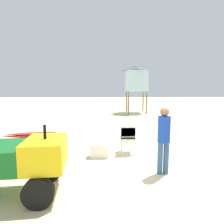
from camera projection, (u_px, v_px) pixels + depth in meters
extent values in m
plane|color=beige|center=(131.00, 175.00, 5.13)|extent=(80.00, 80.00, 0.00)
cube|color=yellow|center=(46.00, 153.00, 4.15)|extent=(0.90, 1.17, 0.60)
cylinder|color=black|center=(45.00, 132.00, 4.10)|extent=(0.07, 0.07, 0.30)
cylinder|color=black|center=(49.00, 169.00, 4.76)|extent=(0.61, 0.24, 0.60)
cylinder|color=black|center=(38.00, 193.00, 3.68)|extent=(0.61, 0.24, 0.60)
cube|color=white|center=(127.00, 140.00, 6.85)|extent=(0.48, 0.48, 0.04)
cube|color=white|center=(128.00, 136.00, 6.61)|extent=(0.48, 0.04, 0.40)
cube|color=white|center=(127.00, 138.00, 6.84)|extent=(0.48, 0.48, 0.04)
cube|color=white|center=(128.00, 134.00, 6.60)|extent=(0.48, 0.04, 0.40)
cube|color=white|center=(127.00, 135.00, 6.83)|extent=(0.48, 0.48, 0.04)
cube|color=white|center=(128.00, 131.00, 6.59)|extent=(0.48, 0.04, 0.40)
cylinder|color=white|center=(133.00, 145.00, 7.09)|extent=(0.04, 0.04, 0.42)
cylinder|color=white|center=(121.00, 145.00, 7.08)|extent=(0.04, 0.04, 0.42)
cylinder|color=white|center=(134.00, 148.00, 6.68)|extent=(0.04, 0.04, 0.42)
cylinder|color=white|center=(122.00, 149.00, 6.67)|extent=(0.04, 0.04, 0.42)
ellipsoid|color=orange|center=(28.00, 141.00, 8.24)|extent=(1.98, 0.44, 0.08)
ellipsoid|color=#268CCC|center=(32.00, 139.00, 8.25)|extent=(2.15, 0.46, 0.08)
ellipsoid|color=red|center=(30.00, 137.00, 8.27)|extent=(2.60, 0.62, 0.08)
ellipsoid|color=red|center=(32.00, 135.00, 8.24)|extent=(1.98, 0.74, 0.08)
ellipsoid|color=red|center=(33.00, 133.00, 8.23)|extent=(2.05, 0.70, 0.08)
cylinder|color=#33598C|center=(160.00, 158.00, 5.16)|extent=(0.14, 0.14, 0.86)
cylinder|color=#33598C|center=(166.00, 158.00, 5.17)|extent=(0.14, 0.14, 0.86)
cylinder|color=#193FB2|center=(164.00, 129.00, 5.07)|extent=(0.32, 0.32, 0.68)
sphere|color=#9E6B47|center=(165.00, 112.00, 5.01)|extent=(0.23, 0.23, 0.23)
cylinder|color=olive|center=(128.00, 103.00, 16.80)|extent=(0.12, 0.12, 1.91)
cylinder|color=olive|center=(146.00, 103.00, 16.85)|extent=(0.12, 0.12, 1.91)
cylinder|color=olive|center=(126.00, 101.00, 18.34)|extent=(0.12, 0.12, 1.91)
cylinder|color=olive|center=(143.00, 101.00, 18.39)|extent=(0.12, 0.12, 1.91)
cube|color=#B1D9ED|center=(136.00, 81.00, 17.36)|extent=(1.80, 1.80, 1.80)
pyramid|color=#4C5156|center=(137.00, 68.00, 17.22)|extent=(1.98, 1.98, 0.45)
cube|color=white|center=(99.00, 151.00, 6.43)|extent=(0.60, 0.34, 0.43)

